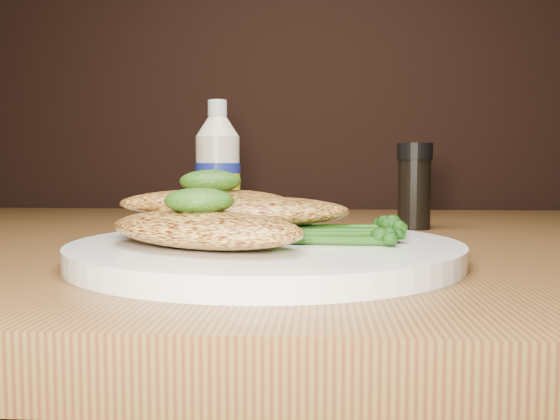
{
  "coord_description": "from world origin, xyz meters",
  "views": [
    {
      "loc": [
        0.02,
        0.41,
        0.82
      ],
      "look_at": [
        -0.02,
        0.87,
        0.79
      ],
      "focal_mm": 37.16,
      "sensor_mm": 36.0,
      "label": 1
    }
  ],
  "objects": [
    {
      "name": "chicken_back",
      "position": [
        -0.08,
        0.9,
        0.79
      ],
      "size": [
        0.16,
        0.12,
        0.02
      ],
      "primitive_type": "ellipsoid",
      "rotation": [
        0.0,
        0.0,
        0.36
      ],
      "color": "gold",
      "rests_on": "plate"
    },
    {
      "name": "pepper_grinder",
      "position": [
        0.13,
        1.11,
        0.8
      ],
      "size": [
        0.05,
        0.05,
        0.1
      ],
      "primitive_type": null,
      "rotation": [
        0.0,
        0.0,
        0.09
      ],
      "color": "black",
      "rests_on": "dining_table"
    },
    {
      "name": "chicken_front",
      "position": [
        -0.07,
        0.82,
        0.78
      ],
      "size": [
        0.19,
        0.16,
        0.03
      ],
      "primitive_type": "ellipsoid",
      "rotation": [
        0.0,
        0.0,
        -0.55
      ],
      "color": "gold",
      "rests_on": "plate"
    },
    {
      "name": "pesto_front",
      "position": [
        -0.07,
        0.82,
        0.8
      ],
      "size": [
        0.06,
        0.06,
        0.02
      ],
      "primitive_type": "ellipsoid",
      "rotation": [
        0.0,
        0.0,
        -0.27
      ],
      "color": "black",
      "rests_on": "chicken_front"
    },
    {
      "name": "broccolini_bundle",
      "position": [
        0.02,
        0.86,
        0.78
      ],
      "size": [
        0.16,
        0.13,
        0.02
      ],
      "primitive_type": null,
      "rotation": [
        0.0,
        0.0,
        -0.18
      ],
      "color": "#1C4910",
      "rests_on": "plate"
    },
    {
      "name": "pesto_back",
      "position": [
        -0.08,
        0.89,
        0.81
      ],
      "size": [
        0.06,
        0.06,
        0.02
      ],
      "primitive_type": "ellipsoid",
      "rotation": [
        0.0,
        0.0,
        0.33
      ],
      "color": "black",
      "rests_on": "chicken_back"
    },
    {
      "name": "chicken_mid",
      "position": [
        -0.04,
        0.88,
        0.79
      ],
      "size": [
        0.17,
        0.09,
        0.02
      ],
      "primitive_type": "ellipsoid",
      "rotation": [
        0.0,
        0.0,
        0.07
      ],
      "color": "gold",
      "rests_on": "plate"
    },
    {
      "name": "plate",
      "position": [
        -0.03,
        0.86,
        0.76
      ],
      "size": [
        0.3,
        0.3,
        0.02
      ],
      "primitive_type": "cylinder",
      "color": "white",
      "rests_on": "dining_table"
    },
    {
      "name": "mayo_bottle",
      "position": [
        -0.11,
        1.11,
        0.83
      ],
      "size": [
        0.06,
        0.06,
        0.16
      ],
      "primitive_type": null,
      "rotation": [
        0.0,
        0.0,
        -0.04
      ],
      "color": "#EAE4C6",
      "rests_on": "dining_table"
    }
  ]
}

